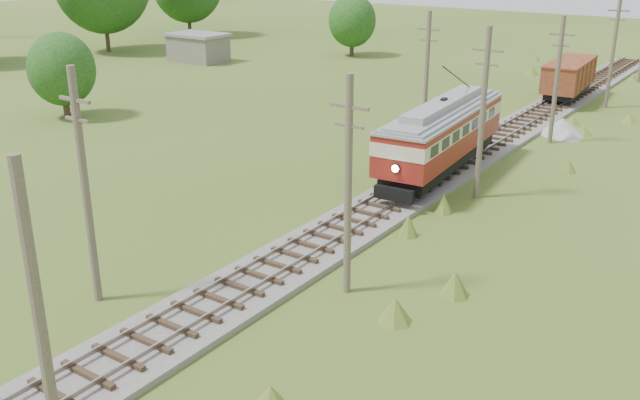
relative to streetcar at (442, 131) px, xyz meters
The scene contains 14 objects.
railbed_main 2.67m from the streetcar, 90.01° to the left, with size 3.60×96.00×0.57m.
streetcar is the anchor object (origin of this frame).
gondola 24.59m from the streetcar, 90.00° to the left, with size 3.40×8.80×2.86m.
gravel_pile 13.82m from the streetcar, 76.92° to the left, with size 3.23×3.43×1.18m.
utility_pole_r_1 28.41m from the streetcar, 83.72° to the right, with size 0.30×0.30×8.80m.
utility_pole_r_2 15.64m from the streetcar, 77.74° to the right, with size 1.60×0.30×8.60m.
utility_pole_r_3 4.31m from the streetcar, 34.39° to the right, with size 1.60×0.30×9.00m.
utility_pole_r_4 11.33m from the streetcar, 74.49° to the left, with size 1.60×0.30×8.40m.
utility_pole_r_5 24.12m from the streetcar, 81.87° to the left, with size 1.60×0.30×8.90m.
utility_pole_l_a 21.68m from the streetcar, 101.21° to the right, with size 1.60×0.30×9.00m.
utility_pole_l_b 8.33m from the streetcar, 123.46° to the left, with size 1.60×0.30×8.60m.
tree_mid_a 44.69m from the streetcar, 128.81° to the left, with size 5.46×5.46×7.03m.
tree_mid_c 30.18m from the streetcar, behind, with size 5.04×5.04×6.49m.
shed 45.57m from the streetcar, 151.40° to the left, with size 6.40×4.40×3.10m.
Camera 1 is at (16.67, -3.22, 13.13)m, focal length 40.00 mm.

